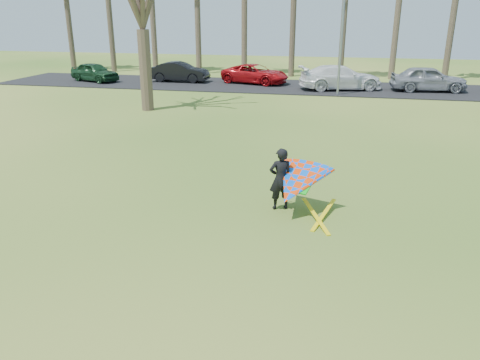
% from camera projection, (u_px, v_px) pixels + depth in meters
% --- Properties ---
extents(ground, '(100.00, 100.00, 0.00)m').
position_uv_depth(ground, '(220.00, 258.00, 10.12)').
color(ground, '#1F5913').
rests_on(ground, ground).
extents(parking_strip, '(46.00, 7.00, 0.06)m').
position_uv_depth(parking_strip, '(310.00, 87.00, 33.10)').
color(parking_strip, black).
rests_on(parking_strip, ground).
extents(streetlight, '(2.28, 0.18, 8.00)m').
position_uv_depth(streetlight, '(345.00, 22.00, 28.41)').
color(streetlight, gray).
rests_on(streetlight, ground).
extents(car_0, '(4.41, 3.02, 1.39)m').
position_uv_depth(car_0, '(95.00, 72.00, 35.52)').
color(car_0, '#183C20').
rests_on(car_0, parking_strip).
extents(car_1, '(4.45, 1.59, 1.46)m').
position_uv_depth(car_1, '(180.00, 72.00, 35.32)').
color(car_1, black).
rests_on(car_1, parking_strip).
extents(car_2, '(5.42, 3.65, 1.38)m').
position_uv_depth(car_2, '(255.00, 74.00, 34.47)').
color(car_2, '#B00E13').
rests_on(car_2, parking_strip).
extents(car_3, '(5.96, 3.76, 1.61)m').
position_uv_depth(car_3, '(341.00, 77.00, 31.68)').
color(car_3, white).
rests_on(car_3, parking_strip).
extents(car_4, '(4.99, 2.38, 1.65)m').
position_uv_depth(car_4, '(428.00, 79.00, 31.00)').
color(car_4, gray).
rests_on(car_4, parking_strip).
extents(kite_flyer, '(2.13, 2.39, 2.02)m').
position_uv_depth(kite_flyer, '(295.00, 183.00, 12.13)').
color(kite_flyer, black).
rests_on(kite_flyer, ground).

